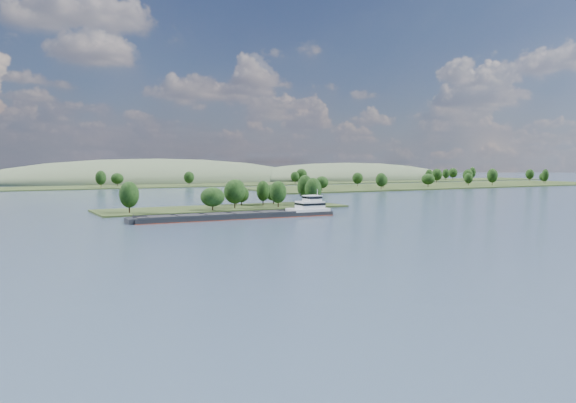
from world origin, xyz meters
TOP-DOWN VIEW (x-y plane):
  - ground at (0.00, 120.00)m, footprint 1800.00×1800.00m
  - tree_island at (5.79, 179.01)m, footprint 100.00×30.28m
  - right_bank at (231.12, 299.67)m, footprint 320.00×90.00m
  - back_shoreline at (9.40, 399.76)m, footprint 900.00×60.00m
  - hill_east at (260.00, 470.00)m, footprint 260.00×140.00m
  - hill_west at (60.00, 500.00)m, footprint 320.00×160.00m
  - cargo_barge at (-6.40, 142.08)m, footprint 71.12×11.12m

SIDE VIEW (x-z plane):
  - ground at x=0.00m, z-range 0.00..0.00m
  - hill_east at x=260.00m, z-range -18.00..18.00m
  - hill_west at x=60.00m, z-range -22.00..22.00m
  - back_shoreline at x=9.40m, z-range -6.40..7.78m
  - right_bank at x=231.12m, z-range -6.37..8.26m
  - cargo_barge at x=-6.40m, z-range -3.58..6.00m
  - tree_island at x=5.79m, z-range -2.98..10.66m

